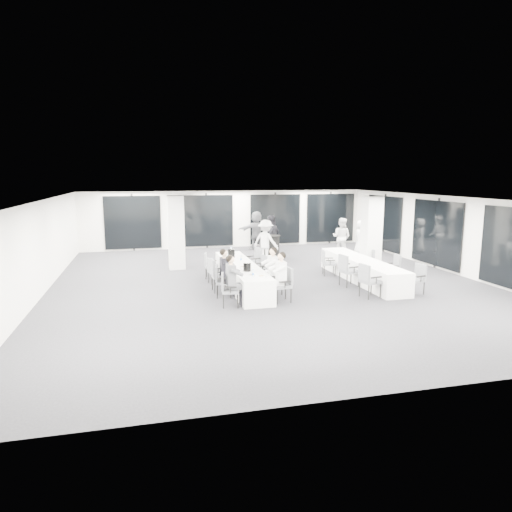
{
  "coord_description": "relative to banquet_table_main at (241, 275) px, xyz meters",
  "views": [
    {
      "loc": [
        -3.92,
        -14.28,
        3.56
      ],
      "look_at": [
        -0.49,
        -0.2,
        0.98
      ],
      "focal_mm": 32.0,
      "sensor_mm": 36.0,
      "label": 1
    }
  ],
  "objects": [
    {
      "name": "chair_main_right_fourth",
      "position": [
        0.83,
        0.62,
        0.13
      ],
      "size": [
        0.52,
        0.55,
        0.88
      ],
      "rotation": [
        0.0,
        0.0,
        1.76
      ],
      "color": "#595B61",
      "rests_on": "floor"
    },
    {
      "name": "chair_main_right_far",
      "position": [
        0.84,
        1.63,
        0.19
      ],
      "size": [
        0.6,
        0.63,
        1.0
      ],
      "rotation": [
        0.0,
        0.0,
        1.8
      ],
      "color": "#595B61",
      "rests_on": "floor"
    },
    {
      "name": "standing_guest_g",
      "position": [
        -1.73,
        5.07,
        0.48
      ],
      "size": [
        0.8,
        0.77,
        1.71
      ],
      "primitive_type": "imported",
      "rotation": [
        0.0,
        0.0,
        -0.6
      ],
      "color": "black",
      "rests_on": "floor"
    },
    {
      "name": "chair_side_right_mid",
      "position": [
        5.0,
        -0.69,
        0.17
      ],
      "size": [
        0.54,
        0.58,
        0.96
      ],
      "rotation": [
        0.0,
        0.0,
        1.46
      ],
      "color": "#595B61",
      "rests_on": "floor"
    },
    {
      "name": "column_left",
      "position": [
        -1.81,
        3.46,
        1.02
      ],
      "size": [
        0.6,
        0.6,
        2.8
      ],
      "primitive_type": "cube",
      "color": "silver",
      "rests_on": "floor"
    },
    {
      "name": "chair_main_left_far",
      "position": [
        -0.83,
        1.5,
        0.14
      ],
      "size": [
        0.53,
        0.56,
        0.9
      ],
      "rotation": [
        0.0,
        0.0,
        -1.77
      ],
      "color": "#595B61",
      "rests_on": "floor"
    },
    {
      "name": "chair_side_left_far",
      "position": [
        3.34,
        0.96,
        0.14
      ],
      "size": [
        0.55,
        0.57,
        0.9
      ],
      "rotation": [
        0.0,
        0.0,
        -1.82
      ],
      "color": "#595B61",
      "rests_on": "floor"
    },
    {
      "name": "chair_main_right_mid",
      "position": [
        0.84,
        -0.25,
        0.19
      ],
      "size": [
        0.56,
        0.6,
        0.99
      ],
      "rotation": [
        0.0,
        0.0,
        1.7
      ],
      "color": "#595B61",
      "rests_on": "floor"
    },
    {
      "name": "water_bottle_b",
      "position": [
        0.08,
        0.43,
        0.47
      ],
      "size": [
        0.06,
        0.06,
        0.19
      ],
      "primitive_type": "cylinder",
      "color": "silver",
      "rests_on": "banquet_table_main"
    },
    {
      "name": "ice_bucket_near",
      "position": [
        -0.05,
        -1.1,
        0.51
      ],
      "size": [
        0.23,
        0.23,
        0.26
      ],
      "primitive_type": "cylinder",
      "color": "black",
      "rests_on": "banquet_table_main"
    },
    {
      "name": "chair_main_right_second",
      "position": [
        0.83,
        -1.11,
        0.15
      ],
      "size": [
        0.54,
        0.57,
        0.92
      ],
      "rotation": [
        0.0,
        0.0,
        1.75
      ],
      "color": "#595B61",
      "rests_on": "floor"
    },
    {
      "name": "wine_glass",
      "position": [
        0.29,
        -1.99,
        0.53
      ],
      "size": [
        0.08,
        0.08,
        0.21
      ],
      "color": "silver",
      "rests_on": "banquet_table_main"
    },
    {
      "name": "chair_side_left_mid",
      "position": [
        3.33,
        -0.74,
        0.22
      ],
      "size": [
        0.59,
        0.64,
        1.04
      ],
      "rotation": [
        0.0,
        0.0,
        -1.43
      ],
      "color": "#595B61",
      "rests_on": "floor"
    },
    {
      "name": "column_right",
      "position": [
        5.19,
        1.26,
        1.02
      ],
      "size": [
        0.6,
        0.6,
        2.8
      ],
      "primitive_type": "cube",
      "color": "silver",
      "rests_on": "floor"
    },
    {
      "name": "chair_main_left_second",
      "position": [
        -0.83,
        -1.05,
        0.16
      ],
      "size": [
        0.55,
        0.58,
        0.93
      ],
      "rotation": [
        0.0,
        0.0,
        -1.75
      ],
      "color": "#595B61",
      "rests_on": "floor"
    },
    {
      "name": "cocktail_table",
      "position": [
        2.27,
        4.5,
        0.15
      ],
      "size": [
        0.75,
        0.75,
        1.04
      ],
      "color": "black",
      "rests_on": "floor"
    },
    {
      "name": "plate_b",
      "position": [
        0.17,
        -1.88,
        0.39
      ],
      "size": [
        0.2,
        0.2,
        0.03
      ],
      "color": "white",
      "rests_on": "banquet_table_main"
    },
    {
      "name": "room",
      "position": [
        1.88,
        1.37,
        1.01
      ],
      "size": [
        14.04,
        16.04,
        2.84
      ],
      "color": "#222227",
      "rests_on": "ground"
    },
    {
      "name": "standing_guest_b",
      "position": [
        2.36,
        5.09,
        0.66
      ],
      "size": [
        1.16,
        0.94,
        2.08
      ],
      "primitive_type": "imported",
      "rotation": [
        0.0,
        0.0,
        3.51
      ],
      "color": "black",
      "rests_on": "floor"
    },
    {
      "name": "standing_guest_c",
      "position": [
        1.87,
        4.0,
        0.61
      ],
      "size": [
        1.36,
        1.36,
        1.97
      ],
      "primitive_type": "imported",
      "rotation": [
        0.0,
        0.0,
        2.36
      ],
      "color": "white",
      "rests_on": "floor"
    },
    {
      "name": "plate_a",
      "position": [
        -0.03,
        -1.66,
        0.39
      ],
      "size": [
        0.22,
        0.22,
        0.03
      ],
      "color": "white",
      "rests_on": "banquet_table_main"
    },
    {
      "name": "standing_guest_f",
      "position": [
        2.27,
        7.23,
        0.67
      ],
      "size": [
        1.98,
        0.91,
        2.1
      ],
      "primitive_type": "imported",
      "rotation": [
        0.0,
        0.0,
        3.23
      ],
      "color": "#505256",
      "rests_on": "floor"
    },
    {
      "name": "chair_side_left_near",
      "position": [
        3.33,
        -2.17,
        0.2
      ],
      "size": [
        0.59,
        0.63,
        1.01
      ],
      "rotation": [
        0.0,
        0.0,
        -1.39
      ],
      "color": "#595B61",
      "rests_on": "floor"
    },
    {
      "name": "seated_guest_d",
      "position": [
        0.67,
        -1.12,
        0.44
      ],
      "size": [
        0.5,
        0.38,
        1.44
      ],
      "rotation": [
        0.0,
        0.0,
        1.57
      ],
      "color": "white",
      "rests_on": "floor"
    },
    {
      "name": "seated_guest_b",
      "position": [
        -0.67,
        -1.07,
        0.44
      ],
      "size": [
        0.5,
        0.38,
        1.44
      ],
      "rotation": [
        0.0,
        0.0,
        -1.57
      ],
      "color": "black",
      "rests_on": "floor"
    },
    {
      "name": "water_bottle_a",
      "position": [
        -0.06,
        -1.87,
        0.47
      ],
      "size": [
        0.06,
        0.06,
        0.19
      ],
      "primitive_type": "cylinder",
      "color": "silver",
      "rests_on": "banquet_table_main"
    },
    {
      "name": "seated_guest_c",
      "position": [
        0.67,
        -1.98,
        0.44
      ],
      "size": [
        0.5,
        0.38,
        1.44
      ],
      "rotation": [
        0.0,
        0.0,
        1.57
      ],
      "color": "white",
      "rests_on": "floor"
    },
    {
      "name": "standing_guest_d",
      "position": [
        2.86,
        6.3,
        0.48
      ],
      "size": [
        1.15,
        1.04,
        1.71
      ],
      "primitive_type": "imported",
      "rotation": [
        0.0,
        0.0,
        3.76
      ],
      "color": "black",
      "rests_on": "floor"
    },
    {
      "name": "seated_guest_a",
      "position": [
        -0.67,
        -2.12,
        0.44
      ],
      "size": [
        0.5,
        0.38,
        1.44
      ],
      "rotation": [
        0.0,
        0.0,
        -1.57
      ],
      "color": "#505256",
      "rests_on": "floor"
    },
    {
      "name": "standing_guest_e",
      "position": [
        6.43,
        4.5,
        0.53
      ],
      "size": [
        0.79,
        1.0,
        1.81
      ],
      "primitive_type": "imported",
      "rotation": [
        0.0,
        0.0,
        1.92
      ],
      "color": "white",
      "rests_on": "floor"
    },
    {
      "name": "plate_c",
      "position": [
        -0.04,
        -0.46,
        0.39
      ],
      "size": [
        0.2,
        0.2,
        0.03
      ],
      "color": "white",
      "rests_on": "banquet_table_main"
    },
    {
      "name": "chair_side_right_far",
      "position": [
        5.0,
        0.99,
        0.12
      ],
      "size": [
        0.5,
        0.54,
        0.88
      ],
      "rotation": [
        0.0,
        0.0,
        1.43
      ],
      "color": "#595B61",
      "rests_on": "floor"
    },
    {
      "name": "chair_main_right_near",
      "position": [
        0.84,
        -1.98,
        0.18
      ],
      "size": [
        0.53,
        0.58,
        0.98
      ],
      "rotation": [
        0.0,
        0.0,
        1.65
      ],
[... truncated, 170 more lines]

